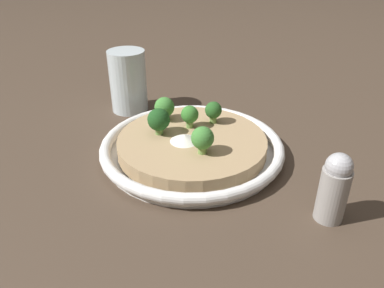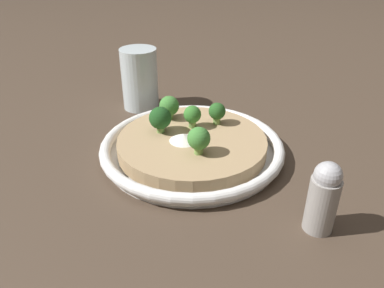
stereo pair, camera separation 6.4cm
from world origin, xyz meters
The scene contains 10 objects.
ground_plane centered at (0.00, 0.00, 0.00)m, with size 6.00×6.00×0.00m, color #47382B.
risotto_bowl centered at (0.00, 0.00, 0.02)m, with size 0.31×0.31×0.03m.
cheese_sprinkle centered at (-0.02, -0.01, 0.04)m, with size 0.05×0.05×0.01m.
broccoli_left centered at (-0.05, 0.03, 0.06)m, with size 0.04×0.04×0.05m.
broccoli_front_right centered at (0.00, -0.05, 0.06)m, with size 0.04×0.04×0.04m.
broccoli_back_right centered at (0.05, 0.04, 0.06)m, with size 0.03×0.03×0.04m.
broccoli_back centered at (0.01, 0.04, 0.06)m, with size 0.03×0.03×0.04m.
broccoli_back_left centered at (-0.03, 0.08, 0.06)m, with size 0.04×0.04×0.04m.
drinking_glass centered at (-0.07, 0.22, 0.06)m, with size 0.08×0.08×0.13m.
pepper_shaker centered at (0.12, -0.21, 0.05)m, with size 0.04×0.04×0.10m.
Camera 2 is at (-0.11, -0.54, 0.34)m, focal length 35.00 mm.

